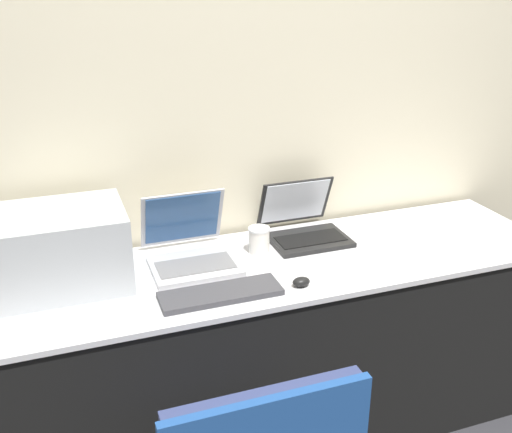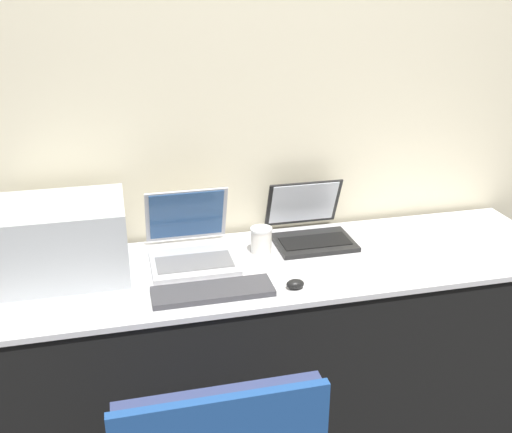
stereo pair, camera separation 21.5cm
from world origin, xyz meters
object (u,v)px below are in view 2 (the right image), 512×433
(laptop_left, at_px, (191,245))
(coffee_cup, at_px, (261,240))
(mouse, at_px, (295,284))
(external_keyboard, at_px, (213,291))
(printer, at_px, (64,237))
(laptop_right, at_px, (310,228))

(laptop_left, relative_size, coffee_cup, 3.42)
(laptop_left, height_order, mouse, laptop_left)
(external_keyboard, relative_size, coffee_cup, 4.03)
(laptop_left, bearing_deg, external_keyboard, -83.85)
(coffee_cup, height_order, mouse, coffee_cup)
(printer, height_order, laptop_right, printer)
(coffee_cup, bearing_deg, external_keyboard, -130.68)
(laptop_left, relative_size, laptop_right, 1.12)
(laptop_left, height_order, coffee_cup, laptop_left)
(coffee_cup, xyz_separation_m, mouse, (0.04, -0.30, -0.03))
(printer, xyz_separation_m, laptop_right, (0.93, 0.08, -0.09))
(external_keyboard, bearing_deg, laptop_left, 96.15)
(laptop_left, distance_m, external_keyboard, 0.29)
(printer, distance_m, laptop_right, 0.94)
(coffee_cup, bearing_deg, mouse, -81.74)
(printer, xyz_separation_m, external_keyboard, (0.48, -0.26, -0.13))
(laptop_right, relative_size, coffee_cup, 3.05)
(printer, relative_size, mouse, 6.89)
(laptop_right, relative_size, mouse, 4.94)
(printer, relative_size, external_keyboard, 1.06)
(external_keyboard, bearing_deg, coffee_cup, 49.32)
(printer, bearing_deg, coffee_cup, 0.80)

